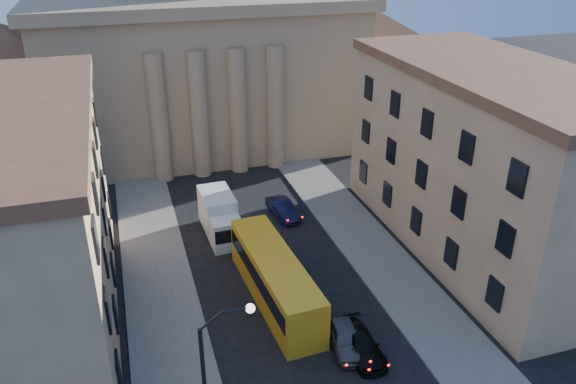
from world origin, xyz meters
name	(u,v)px	position (x,y,z in m)	size (l,w,h in m)	color
sidewalk_left	(168,333)	(-8.50, 18.00, 0.07)	(5.00, 60.00, 0.15)	#5B5953
sidewalk_right	(403,287)	(8.50, 18.00, 0.07)	(5.00, 60.00, 0.15)	#5B5953
church	(196,38)	(0.00, 55.47, 11.88)	(68.02, 28.76, 36.60)	#947C5B
building_left	(9,224)	(-17.00, 22.00, 7.42)	(11.60, 26.60, 14.70)	tan
building_right	(486,161)	(17.00, 22.00, 7.42)	(11.60, 26.60, 14.70)	tan
street_lamp	(215,374)	(-6.97, 8.00, 5.29)	(2.62, 0.44, 8.83)	black
car_right_mid	(362,345)	(2.75, 12.58, 0.67)	(1.88, 4.63, 1.34)	black
car_right_far	(345,336)	(1.98, 13.48, 0.79)	(1.86, 4.64, 1.58)	#48484D
car_right_distant	(283,209)	(3.28, 31.19, 0.75)	(1.60, 4.58, 1.51)	black
city_bus	(275,277)	(-0.82, 19.48, 1.87)	(3.56, 12.48, 3.48)	gold
box_truck	(220,217)	(-2.69, 29.67, 1.66)	(2.74, 6.46, 3.50)	silver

